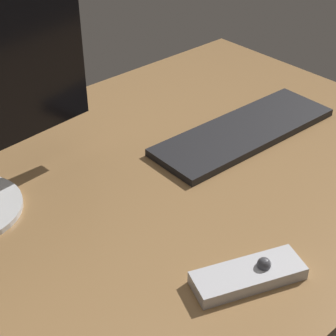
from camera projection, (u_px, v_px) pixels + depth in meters
The scene contains 3 objects.
desk at pixel (121, 205), 99.06cm from camera, with size 140.00×84.00×2.00cm, color olive.
keyboard at pixel (244, 131), 116.87cm from camera, with size 42.39×14.01×1.56cm, color black.
media_remote at pixel (249, 275), 81.73cm from camera, with size 17.97×11.53×3.57cm.
Camera 1 is at (-45.56, -63.91, 62.38)cm, focal length 59.07 mm.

